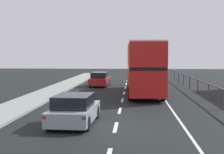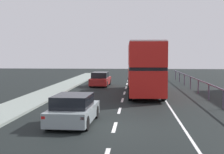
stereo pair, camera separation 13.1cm
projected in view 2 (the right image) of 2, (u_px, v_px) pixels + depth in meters
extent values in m
cube|color=black|center=(115.00, 128.00, 14.42)|extent=(73.29, 120.00, 0.10)
cube|color=silver|center=(115.00, 127.00, 14.36)|extent=(0.16, 2.08, 0.01)
cube|color=silver|center=(119.00, 110.00, 18.64)|extent=(0.16, 2.08, 0.01)
cube|color=silver|center=(122.00, 100.00, 22.93)|extent=(0.16, 2.08, 0.01)
cube|color=silver|center=(124.00, 93.00, 27.21)|extent=(0.16, 2.08, 0.01)
cube|color=silver|center=(126.00, 88.00, 31.49)|extent=(0.16, 2.08, 0.01)
cube|color=silver|center=(127.00, 84.00, 35.77)|extent=(0.16, 2.08, 0.01)
cube|color=silver|center=(128.00, 81.00, 40.05)|extent=(0.16, 2.08, 0.01)
cube|color=silver|center=(129.00, 78.00, 44.33)|extent=(0.16, 2.08, 0.01)
cube|color=silver|center=(165.00, 100.00, 23.15)|extent=(0.12, 46.00, 0.01)
cube|color=#504359|center=(209.00, 84.00, 22.84)|extent=(0.08, 42.00, 0.08)
cylinder|color=#504359|center=(223.00, 100.00, 19.08)|extent=(0.10, 0.10, 1.15)
cylinder|color=#504359|center=(209.00, 92.00, 22.88)|extent=(0.10, 0.10, 1.15)
cylinder|color=#504359|center=(198.00, 87.00, 26.68)|extent=(0.10, 0.10, 1.15)
cylinder|color=#504359|center=(191.00, 83.00, 30.48)|extent=(0.10, 0.10, 1.15)
cylinder|color=#504359|center=(184.00, 80.00, 34.28)|extent=(0.10, 0.10, 1.15)
cylinder|color=#504359|center=(180.00, 77.00, 38.08)|extent=(0.10, 0.10, 1.15)
cylinder|color=#504359|center=(176.00, 75.00, 41.88)|extent=(0.10, 0.10, 1.15)
cube|color=red|center=(144.00, 79.00, 26.58)|extent=(2.84, 11.24, 1.82)
cube|color=black|center=(144.00, 66.00, 26.51)|extent=(2.84, 10.79, 0.24)
cube|color=red|center=(144.00, 54.00, 26.44)|extent=(2.84, 11.24, 1.71)
cube|color=silver|center=(144.00, 43.00, 26.38)|extent=(2.78, 11.01, 0.10)
cube|color=black|center=(141.00, 74.00, 32.12)|extent=(2.27, 0.10, 1.28)
cube|color=yellow|center=(141.00, 50.00, 31.96)|extent=(1.51, 0.08, 0.28)
cylinder|color=black|center=(129.00, 83.00, 30.85)|extent=(0.31, 1.01, 1.00)
cylinder|color=black|center=(154.00, 83.00, 30.75)|extent=(0.31, 1.01, 1.00)
cylinder|color=black|center=(130.00, 93.00, 22.71)|extent=(0.31, 1.01, 1.00)
cylinder|color=black|center=(163.00, 94.00, 22.61)|extent=(0.31, 1.01, 1.00)
cube|color=gray|center=(74.00, 113.00, 15.11)|extent=(1.98, 4.19, 0.64)
cube|color=black|center=(73.00, 101.00, 14.86)|extent=(1.69, 2.32, 0.57)
cube|color=red|center=(43.00, 118.00, 13.16)|extent=(0.16, 0.07, 0.12)
cube|color=red|center=(82.00, 118.00, 12.99)|extent=(0.16, 0.07, 0.12)
cylinder|color=black|center=(64.00, 111.00, 16.56)|extent=(0.22, 0.65, 0.64)
cylinder|color=black|center=(96.00, 112.00, 16.39)|extent=(0.22, 0.65, 0.64)
cylinder|color=black|center=(48.00, 122.00, 13.85)|extent=(0.22, 0.65, 0.64)
cylinder|color=black|center=(86.00, 123.00, 13.68)|extent=(0.22, 0.65, 0.64)
cube|color=maroon|center=(101.00, 81.00, 33.32)|extent=(1.88, 4.44, 0.69)
cube|color=black|center=(100.00, 75.00, 33.05)|extent=(1.61, 2.46, 0.58)
cube|color=red|center=(90.00, 81.00, 31.23)|extent=(0.16, 0.06, 0.12)
cube|color=red|center=(105.00, 81.00, 31.08)|extent=(0.16, 0.06, 0.12)
cylinder|color=black|center=(95.00, 82.00, 34.90)|extent=(0.22, 0.65, 0.64)
cylinder|color=black|center=(110.00, 82.00, 34.73)|extent=(0.22, 0.65, 0.64)
cylinder|color=black|center=(91.00, 84.00, 31.93)|extent=(0.22, 0.65, 0.64)
cylinder|color=black|center=(106.00, 84.00, 31.76)|extent=(0.22, 0.65, 0.64)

